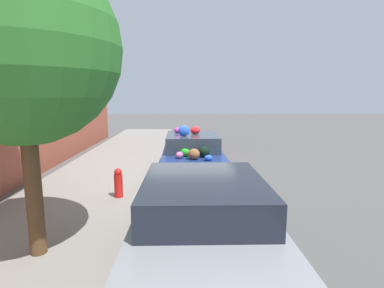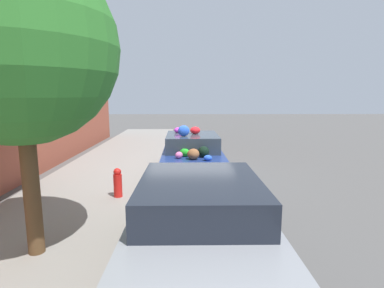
# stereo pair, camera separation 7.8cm
# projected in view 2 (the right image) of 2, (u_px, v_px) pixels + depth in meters

# --- Properties ---
(ground_plane) EXTENTS (60.00, 60.00, 0.00)m
(ground_plane) POSITION_uv_depth(u_px,v_px,m) (190.00, 177.00, 9.28)
(ground_plane) COLOR #565451
(sidewalk_curb) EXTENTS (24.00, 3.20, 0.12)m
(sidewalk_curb) POSITION_uv_depth(u_px,v_px,m) (103.00, 176.00, 9.23)
(sidewalk_curb) COLOR gray
(sidewalk_curb) RESTS_ON ground
(building_facade) EXTENTS (18.00, 1.20, 5.13)m
(building_facade) POSITION_uv_depth(u_px,v_px,m) (21.00, 94.00, 8.67)
(building_facade) COLOR #9E4C38
(building_facade) RESTS_ON ground
(street_tree) EXTENTS (2.76, 2.76, 4.45)m
(street_tree) POSITION_uv_depth(u_px,v_px,m) (18.00, 47.00, 4.14)
(street_tree) COLOR brown
(street_tree) RESTS_ON sidewalk_curb
(fire_hydrant) EXTENTS (0.20, 0.20, 0.70)m
(fire_hydrant) POSITION_uv_depth(u_px,v_px,m) (118.00, 183.00, 7.10)
(fire_hydrant) COLOR red
(fire_hydrant) RESTS_ON sidewalk_curb
(art_car) EXTENTS (4.17, 1.80, 1.67)m
(art_car) POSITION_uv_depth(u_px,v_px,m) (192.00, 154.00, 9.12)
(art_car) COLOR navy
(art_car) RESTS_ON ground
(parked_car_plain) EXTENTS (4.24, 1.82, 1.44)m
(parked_car_plain) POSITION_uv_depth(u_px,v_px,m) (200.00, 224.00, 4.16)
(parked_car_plain) COLOR gray
(parked_car_plain) RESTS_ON ground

